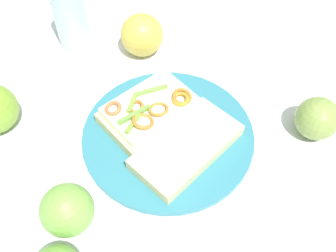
{
  "coord_description": "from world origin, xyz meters",
  "views": [
    {
      "loc": [
        -0.34,
        -0.17,
        0.52
      ],
      "look_at": [
        0.0,
        0.0,
        0.03
      ],
      "focal_mm": 41.1,
      "sensor_mm": 36.0,
      "label": 1
    }
  ],
  "objects": [
    {
      "name": "sandwich",
      "position": [
        0.02,
        0.04,
        0.03
      ],
      "size": [
        0.18,
        0.16,
        0.05
      ],
      "rotation": [
        0.0,
        0.0,
        5.88
      ],
      "color": "beige",
      "rests_on": "plate"
    },
    {
      "name": "apple_3",
      "position": [
        0.12,
        -0.21,
        0.04
      ],
      "size": [
        0.09,
        0.09,
        0.07
      ],
      "primitive_type": "sphere",
      "rotation": [
        0.0,
        0.0,
        5.95
      ],
      "color": "#809C49",
      "rests_on": "ground_plane"
    },
    {
      "name": "ground_plane",
      "position": [
        0.0,
        0.0,
        0.0
      ],
      "size": [
        2.0,
        2.0,
        0.0
      ],
      "primitive_type": "plane",
      "color": "silver",
      "rests_on": "ground"
    },
    {
      "name": "plate",
      "position": [
        0.0,
        0.0,
        0.01
      ],
      "size": [
        0.28,
        0.28,
        0.01
      ],
      "primitive_type": "cylinder",
      "color": "teal",
      "rests_on": "ground_plane"
    },
    {
      "name": "apple_4",
      "position": [
        -0.19,
        0.06,
        0.04
      ],
      "size": [
        0.1,
        0.1,
        0.07
      ],
      "primitive_type": "sphere",
      "rotation": [
        0.0,
        0.0,
        2.12
      ],
      "color": "#79B248",
      "rests_on": "ground_plane"
    },
    {
      "name": "bread_slice_side",
      "position": [
        -0.02,
        -0.04,
        0.02
      ],
      "size": [
        0.2,
        0.14,
        0.02
      ],
      "primitive_type": "cube",
      "rotation": [
        0.0,
        0.0,
        5.97
      ],
      "color": "beige",
      "rests_on": "plate"
    },
    {
      "name": "drinking_glass",
      "position": [
        0.13,
        0.27,
        0.06
      ],
      "size": [
        0.06,
        0.06,
        0.13
      ],
      "primitive_type": "cylinder",
      "color": "silver",
      "rests_on": "ground_plane"
    },
    {
      "name": "apple_2",
      "position": [
        0.17,
        0.14,
        0.04
      ],
      "size": [
        0.08,
        0.08,
        0.08
      ],
      "primitive_type": "sphere",
      "rotation": [
        0.0,
        0.0,
        1.57
      ],
      "color": "gold",
      "rests_on": "ground_plane"
    }
  ]
}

